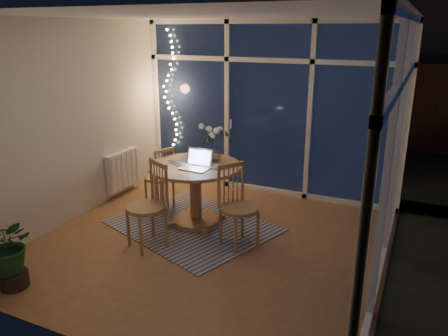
{
  "coord_description": "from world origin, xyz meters",
  "views": [
    {
      "loc": [
        2.14,
        -4.22,
        2.47
      ],
      "look_at": [
        0.07,
        0.25,
        0.89
      ],
      "focal_mm": 35.0,
      "sensor_mm": 36.0,
      "label": 1
    }
  ],
  "objects": [
    {
      "name": "newspapers",
      "position": [
        -0.59,
        0.44,
        0.82
      ],
      "size": [
        0.41,
        0.36,
        0.02
      ],
      "primitive_type": "cube",
      "rotation": [
        0.0,
        0.0,
        -0.38
      ],
      "color": "silver",
      "rests_on": "dining_table"
    },
    {
      "name": "ceiling",
      "position": [
        0.0,
        0.0,
        2.6
      ],
      "size": [
        4.0,
        4.0,
        0.0
      ],
      "primitive_type": "plane",
      "color": "white",
      "rests_on": "wall_back"
    },
    {
      "name": "flower_vase",
      "position": [
        -0.28,
        0.7,
        0.92
      ],
      "size": [
        0.26,
        0.26,
        0.21
      ],
      "primitive_type": "imported",
      "rotation": [
        0.0,
        0.0,
        -0.35
      ],
      "color": "silver",
      "rests_on": "dining_table"
    },
    {
      "name": "laptop",
      "position": [
        -0.34,
        0.28,
        0.94
      ],
      "size": [
        0.36,
        0.31,
        0.25
      ],
      "primitive_type": null,
      "rotation": [
        0.0,
        0.0,
        -0.03
      ],
      "color": "silver",
      "rests_on": "dining_table"
    },
    {
      "name": "bowl",
      "position": [
        -0.12,
        0.4,
        0.83
      ],
      "size": [
        0.19,
        0.19,
        0.04
      ],
      "primitive_type": "imported",
      "rotation": [
        0.0,
        0.0,
        -0.35
      ],
      "color": "white",
      "rests_on": "dining_table"
    },
    {
      "name": "wall_back",
      "position": [
        0.0,
        2.0,
        1.3
      ],
      "size": [
        4.0,
        0.04,
        2.6
      ],
      "primitive_type": "cube",
      "color": "silver",
      "rests_on": "floor"
    },
    {
      "name": "fairy_lights",
      "position": [
        -1.65,
        1.88,
        1.52
      ],
      "size": [
        0.24,
        0.1,
        1.85
      ],
      "primitive_type": null,
      "color": "#FFCF66",
      "rests_on": "window_wall_back"
    },
    {
      "name": "chair_front",
      "position": [
        -0.64,
        -0.37,
        0.52
      ],
      "size": [
        0.65,
        0.65,
        1.04
      ],
      "primitive_type": "cube",
      "rotation": [
        0.0,
        0.0,
        -0.49
      ],
      "color": "#AD874E",
      "rests_on": "floor"
    },
    {
      "name": "garden_patio",
      "position": [
        0.5,
        5.0,
        -0.06
      ],
      "size": [
        12.0,
        6.0,
        0.1
      ],
      "primitive_type": "cube",
      "color": "black",
      "rests_on": "ground"
    },
    {
      "name": "chair_left",
      "position": [
        -1.18,
        0.74,
        0.45
      ],
      "size": [
        0.54,
        0.54,
        0.9
      ],
      "primitive_type": "cube",
      "rotation": [
        0.0,
        0.0,
        -1.96
      ],
      "color": "#AD874E",
      "rests_on": "floor"
    },
    {
      "name": "potted_plant",
      "position": [
        -1.36,
        -1.65,
        0.38
      ],
      "size": [
        0.58,
        0.51,
        0.76
      ],
      "primitive_type": "imported",
      "rotation": [
        0.0,
        0.0,
        0.08
      ],
      "color": "#184522",
      "rests_on": "floor"
    },
    {
      "name": "neighbour_roof",
      "position": [
        0.3,
        8.5,
        2.2
      ],
      "size": [
        7.0,
        3.0,
        2.2
      ],
      "primitive_type": "cube",
      "color": "#373A42",
      "rests_on": "ground"
    },
    {
      "name": "floor",
      "position": [
        0.0,
        0.0,
        0.0
      ],
      "size": [
        4.0,
        4.0,
        0.0
      ],
      "primitive_type": "plane",
      "color": "#905A3F",
      "rests_on": "ground"
    },
    {
      "name": "garden_fence",
      "position": [
        0.0,
        5.5,
        0.9
      ],
      "size": [
        11.0,
        0.08,
        1.8
      ],
      "primitive_type": "cube",
      "color": "#311912",
      "rests_on": "ground"
    },
    {
      "name": "window_wall_right",
      "position": [
        1.96,
        0.0,
        1.3
      ],
      "size": [
        0.1,
        4.0,
        2.6
      ],
      "primitive_type": "cube",
      "color": "white",
      "rests_on": "floor"
    },
    {
      "name": "radiator",
      "position": [
        -1.94,
        0.9,
        0.4
      ],
      "size": [
        0.1,
        0.7,
        0.58
      ],
      "primitive_type": "cube",
      "color": "white",
      "rests_on": "wall_left"
    },
    {
      "name": "phone",
      "position": [
        -0.33,
        0.29,
        0.82
      ],
      "size": [
        0.12,
        0.09,
        0.01
      ],
      "primitive_type": "cube",
      "rotation": [
        0.0,
        0.0,
        -0.48
      ],
      "color": "black",
      "rests_on": "dining_table"
    },
    {
      "name": "wall_right",
      "position": [
        2.0,
        0.0,
        1.3
      ],
      "size": [
        0.04,
        4.0,
        2.6
      ],
      "primitive_type": "cube",
      "color": "silver",
      "rests_on": "floor"
    },
    {
      "name": "dining_table",
      "position": [
        -0.42,
        0.43,
        0.41
      ],
      "size": [
        1.53,
        1.53,
        0.81
      ],
      "primitive_type": "cylinder",
      "rotation": [
        0.0,
        0.0,
        -0.35
      ],
      "color": "#AD874E",
      "rests_on": "floor"
    },
    {
      "name": "wall_front",
      "position": [
        0.0,
        -2.0,
        1.3
      ],
      "size": [
        4.0,
        0.04,
        2.6
      ],
      "primitive_type": "cube",
      "color": "silver",
      "rests_on": "floor"
    },
    {
      "name": "garden_shrubs",
      "position": [
        -0.8,
        3.4,
        0.45
      ],
      "size": [
        0.9,
        0.9,
        0.9
      ],
      "primitive_type": "sphere",
      "color": "black",
      "rests_on": "ground"
    },
    {
      "name": "chair_right",
      "position": [
        0.34,
        0.1,
        0.5
      ],
      "size": [
        0.64,
        0.64,
        1.0
      ],
      "primitive_type": "cube",
      "rotation": [
        0.0,
        0.0,
        1.01
      ],
      "color": "#AD874E",
      "rests_on": "floor"
    },
    {
      "name": "rug",
      "position": [
        -0.42,
        0.33,
        0.01
      ],
      "size": [
        2.35,
        2.12,
        0.01
      ],
      "primitive_type": "cube",
      "rotation": [
        0.0,
        0.0,
        -0.35
      ],
      "color": "#BDB59A",
      "rests_on": "floor"
    },
    {
      "name": "window_wall_back",
      "position": [
        0.0,
        1.96,
        1.3
      ],
      "size": [
        4.0,
        0.1,
        2.6
      ],
      "primitive_type": "cube",
      "color": "white",
      "rests_on": "floor"
    },
    {
      "name": "wall_left",
      "position": [
        -2.0,
        0.0,
        1.3
      ],
      "size": [
        0.04,
        4.0,
        2.6
      ],
      "primitive_type": "cube",
      "color": "silver",
      "rests_on": "floor"
    }
  ]
}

